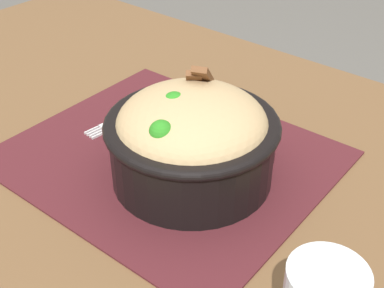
{
  "coord_description": "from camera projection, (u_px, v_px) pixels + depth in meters",
  "views": [
    {
      "loc": [
        -0.42,
        0.42,
        1.13
      ],
      "look_at": [
        -0.08,
        0.01,
        0.77
      ],
      "focal_mm": 48.61,
      "sensor_mm": 36.0,
      "label": 1
    }
  ],
  "objects": [
    {
      "name": "bowl",
      "position": [
        192.0,
        137.0,
        0.64
      ],
      "size": [
        0.26,
        0.26,
        0.14
      ],
      "color": "black",
      "rests_on": "placemat"
    },
    {
      "name": "table",
      "position": [
        155.0,
        190.0,
        0.76
      ],
      "size": [
        1.29,
        0.79,
        0.71
      ],
      "color": "brown",
      "rests_on": "ground_plane"
    },
    {
      "name": "placemat",
      "position": [
        167.0,
        157.0,
        0.71
      ],
      "size": [
        0.42,
        0.36,
        0.0
      ],
      "primitive_type": "cube",
      "rotation": [
        0.0,
        0.0,
        0.02
      ],
      "color": "#47191E",
      "rests_on": "table"
    },
    {
      "name": "fork",
      "position": [
        121.0,
        120.0,
        0.78
      ],
      "size": [
        0.03,
        0.13,
        0.0
      ],
      "color": "silver",
      "rests_on": "placemat"
    }
  ]
}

